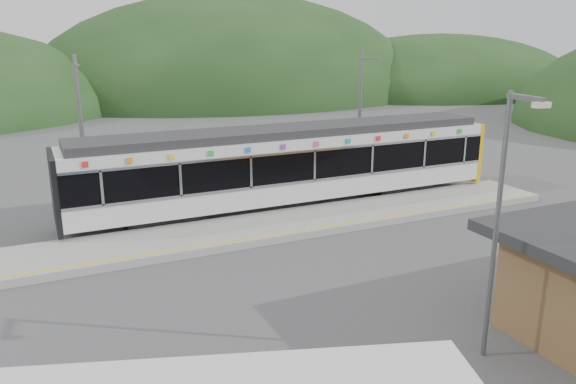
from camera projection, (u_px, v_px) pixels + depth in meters
name	position (u px, v px, depth m)	size (l,w,h in m)	color
ground	(318.00, 256.00, 20.47)	(120.00, 120.00, 0.00)	#4C4C4F
hills	(379.00, 199.00, 27.60)	(146.00, 149.00, 26.00)	#1E3D19
platform	(281.00, 225.00, 23.31)	(26.00, 3.20, 0.30)	#9E9E99
yellow_line	(294.00, 231.00, 22.13)	(26.00, 0.10, 0.01)	yellow
train	(290.00, 163.00, 25.84)	(20.44, 3.01, 3.74)	black
catenary_mast_west	(82.00, 134.00, 24.11)	(0.18, 1.80, 7.00)	slate
catenary_mast_east	(360.00, 115.00, 29.80)	(0.18, 1.80, 7.00)	slate
lamp_post	(503.00, 208.00, 12.95)	(0.37, 1.16, 6.58)	slate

